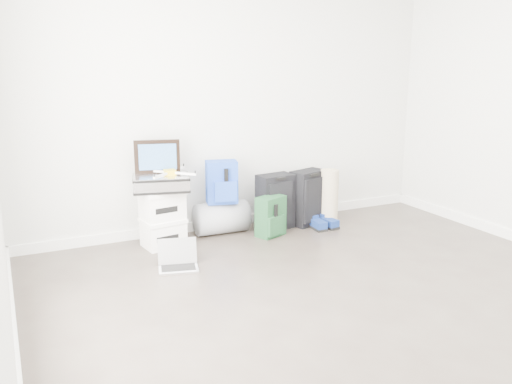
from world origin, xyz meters
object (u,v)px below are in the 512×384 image
briefcase (161,183)px  boxes_stack (163,218)px  large_suitcase (276,202)px  laptop (178,261)px  carry_on (308,198)px  duffel_bag (221,218)px

briefcase → boxes_stack: bearing=-165.9°
briefcase → large_suitcase: 1.26m
briefcase → laptop: size_ratio=1.32×
boxes_stack → carry_on: (1.60, 0.01, 0.02)m
briefcase → carry_on: bearing=14.5°
carry_on → laptop: 1.77m
large_suitcase → boxes_stack: bearing=174.6°
briefcase → large_suitcase: briefcase is taller
boxes_stack → laptop: bearing=-102.3°
carry_on → large_suitcase: bearing=159.8°
large_suitcase → laptop: (-1.26, -0.62, -0.23)m
duffel_bag → carry_on: bearing=-4.9°
large_suitcase → carry_on: (0.38, -0.02, 0.01)m
carry_on → laptop: bearing=-177.0°
duffel_bag → large_suitcase: large_suitcase is taller
boxes_stack → carry_on: 1.60m
boxes_stack → briefcase: bearing=-7.9°
briefcase → laptop: briefcase is taller
briefcase → laptop: 0.81m
boxes_stack → duffel_bag: bearing=3.6°
large_suitcase → laptop: 1.42m
boxes_stack → briefcase: size_ratio=1.09×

